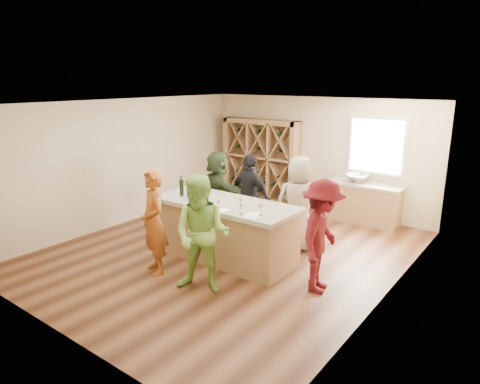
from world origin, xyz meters
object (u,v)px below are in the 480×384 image
Objects in this scene: person_far_left at (218,190)px; person_near_left at (154,222)px; person_far_right at (299,204)px; wine_bottle_b at (189,190)px; tasting_counter_base at (225,232)px; wine_bottle_c at (199,191)px; wine_bottle_d at (202,193)px; sink at (357,178)px; person_near_right at (202,235)px; wine_rack at (261,161)px; person_far_mid at (250,197)px; wine_bottle_a at (182,188)px; wine_bottle_e at (207,193)px; person_server at (322,236)px.

person_near_left is at bearing 124.95° from person_far_left.
wine_bottle_b is at bearing 9.48° from person_far_right.
wine_bottle_c is at bearing -166.54° from tasting_counter_base.
tasting_counter_base is at bearing 88.04° from person_near_left.
wine_bottle_c reaches higher than tasting_counter_base.
tasting_counter_base is at bearing 18.25° from wine_bottle_b.
person_near_left reaches higher than wine_bottle_d.
sink is 0.29× the size of person_far_right.
wine_bottle_d reaches higher than sink.
wine_bottle_d is at bearing 140.71° from person_far_left.
tasting_counter_base is at bearing 93.61° from person_near_right.
person_far_left is (-2.03, 0.05, -0.05)m from person_far_right.
person_far_right is (1.25, 1.35, -0.31)m from wine_bottle_d.
wine_bottle_c is at bearing -73.19° from wine_rack.
wine_bottle_c is 1.91m from person_far_right.
person_far_mid is 0.96× the size of person_far_right.
wine_bottle_a is at bearing -78.76° from wine_rack.
person_far_right reaches higher than wine_bottle_c.
person_far_right reaches higher than person_near_left.
wine_bottle_d is at bearing -1.04° from wine_bottle_a.
person_far_right reaches higher than person_far_mid.
person_near_left is at bearing -93.87° from wine_bottle_c.
wine_bottle_b is at bearing -161.75° from tasting_counter_base.
wine_rack reaches higher than wine_bottle_d.
sink is 2.36m from person_far_right.
person_near_left is 2.31m from person_far_mid.
wine_bottle_a is 2.23m from person_far_right.
wine_rack is 1.27× the size of person_far_left.
sink is at bearing 68.73° from wine_bottle_d.
tasting_counter_base is 0.79m from wine_bottle_e.
tasting_counter_base is 1.20m from person_far_mid.
wine_bottle_b is 0.17× the size of person_far_mid.
person_far_mid reaches higher than wine_bottle_b.
tasting_counter_base is 1.47× the size of person_far_mid.
wine_bottle_e is 2.30m from person_server.
sink is 1.71× the size of wine_bottle_a.
wine_bottle_a is 0.17× the size of person_far_right.
wine_bottle_a is 0.51m from wine_bottle_d.
person_near_left is at bearing 102.09° from person_server.
tasting_counter_base is 1.50× the size of person_far_left.
sink is at bearing 66.42° from wine_bottle_c.
wine_bottle_b is 0.29m from wine_bottle_d.
wine_bottle_a is 1.03× the size of wine_bottle_b.
person_far_left is at bearing 108.97° from wine_bottle_b.
person_far_right is at bearing -169.60° from person_far_mid.
wine_bottle_b reaches higher than wine_bottle_d.
person_near_left is 0.98× the size of person_far_right.
wine_bottle_c is 2.51m from person_server.
person_near_right is at bearing -45.97° from wine_bottle_c.
person_server is 1.01× the size of person_far_mid.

